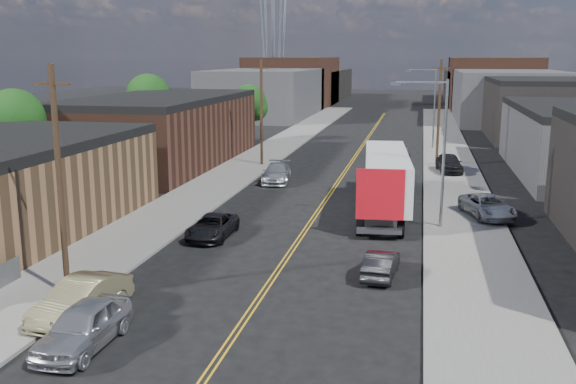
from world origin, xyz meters
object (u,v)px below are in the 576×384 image
at_px(car_left_d, 277,173).
at_px(car_left_b, 81,299).
at_px(car_left_a, 84,326).
at_px(car_right_oncoming, 381,264).
at_px(car_right_lot_a, 487,206).
at_px(car_right_lot_c, 449,163).
at_px(semi_truck, 387,175).
at_px(car_left_c, 212,227).

bearing_deg(car_left_d, car_left_b, -99.06).
bearing_deg(car_left_a, car_left_d, 90.95).
xyz_separation_m(car_right_oncoming, car_right_lot_a, (6.00, 12.59, 0.21)).
height_order(car_left_a, car_right_lot_c, car_right_lot_c).
bearing_deg(semi_truck, car_right_lot_c, 67.65).
height_order(semi_truck, car_left_a, semi_truck).
height_order(car_left_d, car_right_oncoming, car_left_d).
xyz_separation_m(semi_truck, car_right_lot_c, (4.71, 14.87, -1.39)).
height_order(car_right_oncoming, car_right_lot_c, car_right_lot_c).
xyz_separation_m(semi_truck, car_right_lot_a, (6.50, -1.39, -1.51)).
distance_m(semi_truck, car_left_a, 25.61).
height_order(car_left_c, car_right_lot_c, car_right_lot_c).
distance_m(car_left_a, car_right_lot_a, 27.48).
height_order(semi_truck, car_left_b, semi_truck).
bearing_deg(semi_truck, car_right_lot_a, -16.84).
bearing_deg(car_right_oncoming, car_left_b, 38.15).
bearing_deg(car_left_b, car_right_lot_a, 56.86).
xyz_separation_m(car_left_b, car_left_d, (1.40, 29.25, -0.04)).
relative_size(car_left_b, car_right_oncoming, 1.27).
distance_m(car_left_c, car_right_lot_c, 27.89).
distance_m(car_left_a, car_right_oncoming, 13.97).
distance_m(car_left_b, car_right_oncoming, 13.60).
bearing_deg(car_left_d, car_right_oncoming, -71.71).
bearing_deg(car_right_lot_c, car_left_d, -161.16).
bearing_deg(car_left_c, semi_truck, 43.66).
relative_size(car_left_d, car_right_oncoming, 1.37).
xyz_separation_m(car_right_oncoming, car_right_lot_c, (4.21, 28.84, 0.33)).
relative_size(car_left_d, car_right_lot_a, 1.05).
bearing_deg(car_right_lot_a, car_right_lot_c, 78.43).
relative_size(semi_truck, car_right_lot_a, 3.16).
distance_m(semi_truck, car_right_oncoming, 14.09).
bearing_deg(car_right_oncoming, semi_truck, -82.84).
height_order(car_left_a, car_left_d, car_left_a).
bearing_deg(car_left_b, car_right_lot_c, 74.59).
xyz_separation_m(car_left_d, car_right_lot_c, (14.21, 7.01, 0.20)).
height_order(car_left_a, car_right_lot_a, car_left_a).
relative_size(semi_truck, car_left_d, 3.02).
xyz_separation_m(car_left_b, car_left_c, (1.40, 12.26, -0.16)).
distance_m(car_left_b, car_right_lot_c, 39.48).
relative_size(car_right_lot_a, car_right_lot_c, 1.05).
bearing_deg(semi_truck, car_left_a, -116.59).
bearing_deg(car_left_b, car_right_oncoming, 40.92).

